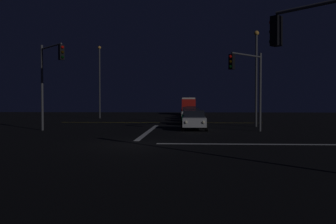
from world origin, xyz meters
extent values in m
cube|color=black|center=(0.00, 0.00, -0.05)|extent=(120.00, 120.00, 0.10)
cube|color=white|center=(0.00, 8.03, 0.00)|extent=(0.35, 13.74, 0.01)
cube|color=yellow|center=(0.00, 19.63, 0.00)|extent=(22.00, 0.15, 0.01)
cube|color=white|center=(8.13, 0.00, 0.00)|extent=(13.74, 0.40, 0.01)
cube|color=#B7B7BC|center=(3.46, 9.73, 0.67)|extent=(1.80, 4.20, 0.70)
cube|color=black|center=(3.46, 9.93, 1.29)|extent=(1.60, 2.00, 0.55)
cylinder|color=black|center=(4.36, 8.18, 0.32)|extent=(0.22, 0.64, 0.64)
cylinder|color=black|center=(2.56, 8.18, 0.32)|extent=(0.22, 0.64, 0.64)
cylinder|color=black|center=(4.36, 11.28, 0.32)|extent=(0.22, 0.64, 0.64)
cylinder|color=black|center=(2.56, 11.28, 0.32)|extent=(0.22, 0.64, 0.64)
sphere|color=#F9EFC6|center=(4.11, 7.61, 0.72)|extent=(0.22, 0.22, 0.22)
sphere|color=#F9EFC6|center=(2.81, 7.61, 0.72)|extent=(0.22, 0.22, 0.22)
cube|color=#14512D|center=(3.32, 16.50, 0.67)|extent=(1.80, 4.20, 0.70)
cube|color=black|center=(3.32, 16.70, 1.29)|extent=(1.60, 2.00, 0.55)
cylinder|color=black|center=(4.22, 14.95, 0.32)|extent=(0.22, 0.64, 0.64)
cylinder|color=black|center=(2.42, 14.95, 0.32)|extent=(0.22, 0.64, 0.64)
cylinder|color=black|center=(4.22, 18.05, 0.32)|extent=(0.22, 0.64, 0.64)
cylinder|color=black|center=(2.42, 18.05, 0.32)|extent=(0.22, 0.64, 0.64)
sphere|color=#F9EFC6|center=(3.97, 14.38, 0.72)|extent=(0.22, 0.22, 0.22)
sphere|color=#F9EFC6|center=(2.67, 14.38, 0.72)|extent=(0.22, 0.22, 0.22)
cube|color=black|center=(3.44, 22.87, 0.67)|extent=(1.80, 4.20, 0.70)
cube|color=black|center=(3.44, 23.07, 1.29)|extent=(1.60, 2.00, 0.55)
cylinder|color=black|center=(4.34, 21.32, 0.32)|extent=(0.22, 0.64, 0.64)
cylinder|color=black|center=(2.54, 21.32, 0.32)|extent=(0.22, 0.64, 0.64)
cylinder|color=black|center=(4.34, 24.42, 0.32)|extent=(0.22, 0.64, 0.64)
cylinder|color=black|center=(2.54, 24.42, 0.32)|extent=(0.22, 0.64, 0.64)
sphere|color=#F9EFC6|center=(4.09, 20.75, 0.72)|extent=(0.22, 0.22, 0.22)
sphere|color=#F9EFC6|center=(2.79, 20.75, 0.72)|extent=(0.22, 0.22, 0.22)
cube|color=silver|center=(3.12, 28.92, 0.67)|extent=(1.80, 4.20, 0.70)
cube|color=black|center=(3.12, 29.12, 1.29)|extent=(1.60, 2.00, 0.55)
cylinder|color=black|center=(4.02, 27.37, 0.32)|extent=(0.22, 0.64, 0.64)
cylinder|color=black|center=(2.22, 27.37, 0.32)|extent=(0.22, 0.64, 0.64)
cylinder|color=black|center=(4.02, 30.47, 0.32)|extent=(0.22, 0.64, 0.64)
cylinder|color=black|center=(2.22, 30.47, 0.32)|extent=(0.22, 0.64, 0.64)
sphere|color=#F9EFC6|center=(3.77, 26.80, 0.72)|extent=(0.22, 0.22, 0.22)
sphere|color=#F9EFC6|center=(2.47, 26.80, 0.72)|extent=(0.22, 0.22, 0.22)
cube|color=slate|center=(3.47, 34.86, 0.67)|extent=(1.80, 4.20, 0.70)
cube|color=black|center=(3.47, 35.06, 1.29)|extent=(1.60, 2.00, 0.55)
cylinder|color=black|center=(4.37, 33.31, 0.32)|extent=(0.22, 0.64, 0.64)
cylinder|color=black|center=(2.57, 33.31, 0.32)|extent=(0.22, 0.64, 0.64)
cylinder|color=black|center=(4.37, 36.41, 0.32)|extent=(0.22, 0.64, 0.64)
cylinder|color=black|center=(2.57, 36.41, 0.32)|extent=(0.22, 0.64, 0.64)
sphere|color=#F9EFC6|center=(4.12, 32.74, 0.72)|extent=(0.22, 0.22, 0.22)
sphere|color=#F9EFC6|center=(2.82, 32.74, 0.72)|extent=(0.22, 0.22, 0.22)
cube|color=navy|center=(3.51, 40.49, 0.67)|extent=(1.80, 4.20, 0.70)
cube|color=black|center=(3.51, 40.69, 1.29)|extent=(1.60, 2.00, 0.55)
cylinder|color=black|center=(4.41, 38.94, 0.32)|extent=(0.22, 0.64, 0.64)
cylinder|color=black|center=(2.61, 38.94, 0.32)|extent=(0.22, 0.64, 0.64)
cylinder|color=black|center=(4.41, 42.04, 0.32)|extent=(0.22, 0.64, 0.64)
cylinder|color=black|center=(2.61, 42.04, 0.32)|extent=(0.22, 0.64, 0.64)
sphere|color=#F9EFC6|center=(4.16, 38.37, 0.72)|extent=(0.22, 0.22, 0.22)
sphere|color=#F9EFC6|center=(2.86, 38.37, 0.72)|extent=(0.22, 0.22, 0.22)
cube|color=red|center=(3.23, 44.12, 1.63)|extent=(2.40, 2.20, 2.30)
cube|color=silver|center=(3.23, 48.62, 1.78)|extent=(2.40, 5.00, 2.60)
cylinder|color=black|center=(4.43, 44.72, 0.48)|extent=(0.28, 0.96, 0.96)
cylinder|color=black|center=(2.03, 44.72, 0.48)|extent=(0.28, 0.96, 0.96)
cylinder|color=black|center=(4.43, 49.42, 0.48)|extent=(0.28, 0.96, 0.96)
cylinder|color=black|center=(2.03, 49.42, 0.48)|extent=(0.28, 0.96, 0.96)
sphere|color=#F9EFC6|center=(4.08, 42.97, 1.03)|extent=(0.26, 0.26, 0.26)
sphere|color=#F9EFC6|center=(2.38, 42.97, 1.03)|extent=(0.26, 0.26, 0.26)
cylinder|color=#4C4C51|center=(8.43, 8.43, 2.96)|extent=(0.18, 0.18, 5.92)
cylinder|color=#4C4C51|center=(7.20, 7.20, 5.62)|extent=(2.54, 2.54, 0.12)
cube|color=black|center=(5.97, 5.97, 5.00)|extent=(0.46, 0.46, 1.05)
sphere|color=red|center=(5.86, 5.86, 5.34)|extent=(0.22, 0.22, 0.22)
sphere|color=black|center=(5.86, 5.86, 5.00)|extent=(0.22, 0.22, 0.22)
sphere|color=black|center=(5.86, 5.86, 4.65)|extent=(0.22, 0.22, 0.22)
cylinder|color=#4C4C51|center=(7.22, -7.22, 5.33)|extent=(2.50, 2.50, 0.12)
cube|color=black|center=(6.01, -6.01, 4.71)|extent=(0.46, 0.46, 1.05)
sphere|color=red|center=(5.90, -5.90, 5.05)|extent=(0.22, 0.22, 0.22)
sphere|color=black|center=(5.90, -5.90, 4.71)|extent=(0.22, 0.22, 0.22)
sphere|color=black|center=(5.90, -5.90, 4.36)|extent=(0.22, 0.22, 0.22)
cylinder|color=#4C4C51|center=(-8.43, 8.43, 3.33)|extent=(0.18, 0.18, 6.66)
cylinder|color=#4C4C51|center=(-7.22, 7.22, 6.36)|extent=(2.51, 2.51, 0.12)
cube|color=black|center=(-6.01, 6.01, 5.74)|extent=(0.46, 0.46, 1.05)
sphere|color=red|center=(-5.89, 5.89, 6.08)|extent=(0.22, 0.22, 0.22)
sphere|color=black|center=(-5.89, 5.89, 5.74)|extent=(0.22, 0.22, 0.22)
sphere|color=black|center=(-5.89, 5.89, 5.39)|extent=(0.22, 0.22, 0.22)
cylinder|color=#424247|center=(9.13, 13.63, 4.12)|extent=(0.20, 0.20, 8.25)
sphere|color=#F9AD47|center=(9.13, 13.63, 8.43)|extent=(0.44, 0.44, 0.44)
cylinder|color=#424247|center=(-9.13, 29.63, 4.78)|extent=(0.20, 0.20, 9.56)
sphere|color=#F9AD47|center=(-9.13, 29.63, 9.74)|extent=(0.44, 0.44, 0.44)
camera|label=1|loc=(2.86, -18.75, 2.19)|focal=37.91mm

